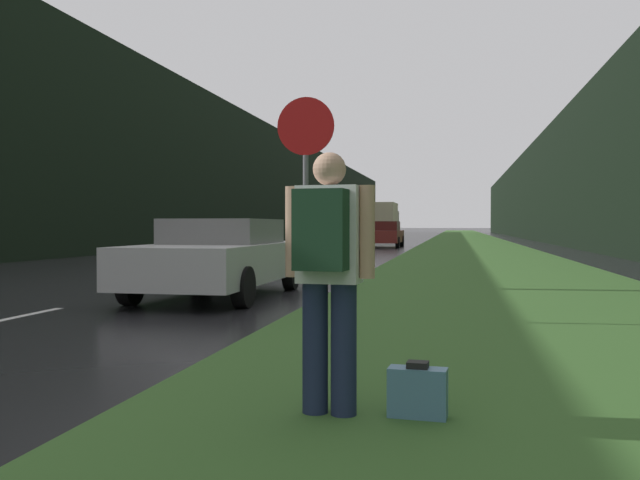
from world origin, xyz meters
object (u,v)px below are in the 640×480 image
at_px(hitchhiker_with_backpack, 328,265).
at_px(car_passing_near, 220,257).
at_px(suitcase, 418,393).
at_px(car_passing_far, 384,234).
at_px(stop_sign, 306,181).
at_px(delivery_truck, 385,219).

bearing_deg(hitchhiker_with_backpack, car_passing_near, 119.31).
xyz_separation_m(suitcase, car_passing_far, (-3.67, 32.91, 0.54)).
bearing_deg(car_passing_near, suitcase, 118.92).
xyz_separation_m(stop_sign, delivery_truck, (-5.48, 62.65, 0.10)).
relative_size(suitcase, delivery_truck, 0.05).
xyz_separation_m(suitcase, delivery_truck, (-7.11, 66.78, 1.69)).
bearing_deg(car_passing_far, stop_sign, 94.06).
height_order(car_passing_near, delivery_truck, delivery_truck).
bearing_deg(car_passing_near, hitchhiker_with_backpack, 114.94).
relative_size(stop_sign, car_passing_far, 0.59).
distance_m(hitchhiker_with_backpack, delivery_truck, 67.18).
bearing_deg(delivery_truck, suitcase, -83.92).
relative_size(suitcase, car_passing_near, 0.08).
bearing_deg(car_passing_far, suitcase, 96.36).
height_order(car_passing_near, car_passing_far, car_passing_far).
xyz_separation_m(hitchhiker_with_backpack, suitcase, (0.55, 0.07, -0.78)).
distance_m(stop_sign, car_passing_near, 3.41).
bearing_deg(delivery_truck, car_passing_near, -86.73).
xyz_separation_m(hitchhiker_with_backpack, car_passing_near, (-3.12, 6.71, -0.28)).
xyz_separation_m(hitchhiker_with_backpack, delivery_truck, (-6.56, 66.85, 0.90)).
height_order(stop_sign, delivery_truck, delivery_truck).
bearing_deg(delivery_truck, hitchhiker_with_backpack, -84.40).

